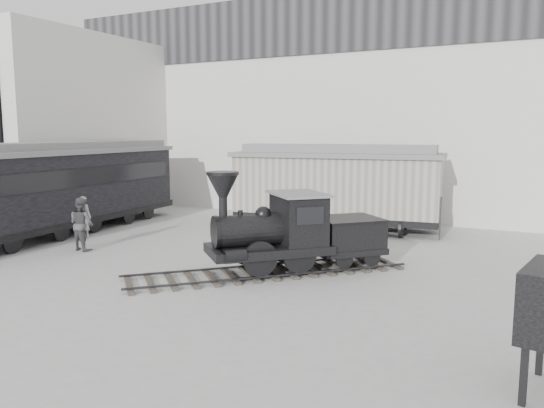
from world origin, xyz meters
The scene contains 8 objects.
ground centered at (0.00, 0.00, 0.00)m, with size 90.00×90.00×0.00m, color #9E9E9B.
north_wall centered at (0.00, 14.98, 5.55)m, with size 34.00×2.51×11.00m.
west_pavilion centered at (-14.50, 9.96, 4.49)m, with size 7.00×12.11×9.00m.
locomotive centered at (1.61, 3.38, 1.12)m, with size 7.34×7.42×3.03m.
boxcar centered at (0.38, 10.83, 1.94)m, with size 9.31×3.89×3.70m.
passenger_coach centered at (-9.43, 4.88, 1.95)m, with size 3.83×13.38×3.53m.
visitor_a centered at (-8.04, 4.49, 0.85)m, with size 0.62×0.41×1.69m, color #B8B6B0.
visitor_b centered at (-6.31, 2.75, 0.96)m, with size 0.93×0.73×1.92m, color #48484A.
Camera 1 is at (8.25, -10.88, 4.23)m, focal length 35.00 mm.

